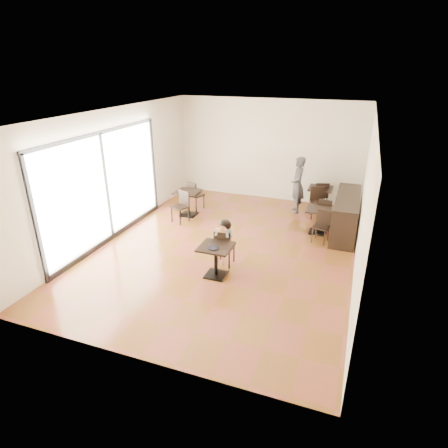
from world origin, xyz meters
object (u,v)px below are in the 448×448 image
at_px(adult_patron, 298,185).
at_px(child_table, 216,261).
at_px(child, 225,242).
at_px(chair_mid_b, 321,227).
at_px(chair_back_a, 320,195).
at_px(chair_left_b, 180,207).
at_px(chair_back_b, 317,203).
at_px(cafe_table_back, 319,199).
at_px(chair_mid_a, 326,212).
at_px(cafe_table_mid, 318,221).
at_px(child_chair, 225,247).
at_px(chair_left_a, 196,195).
at_px(cafe_table_left, 188,203).

bearing_deg(adult_patron, child_table, -28.65).
bearing_deg(child_table, child, 90.00).
xyz_separation_m(chair_mid_b, chair_back_a, (-0.30, 2.37, 0.04)).
bearing_deg(chair_left_b, chair_back_b, 45.78).
bearing_deg(chair_mid_b, chair_left_b, -168.53).
xyz_separation_m(cafe_table_back, chair_mid_b, (0.30, -2.21, 0.04)).
bearing_deg(chair_mid_a, chair_mid_b, 100.98).
bearing_deg(cafe_table_back, cafe_table_mid, -84.25).
distance_m(child_chair, chair_left_a, 3.58).
height_order(child_table, cafe_table_left, cafe_table_left).
relative_size(chair_mid_b, chair_back_b, 0.92).
xyz_separation_m(adult_patron, cafe_table_back, (0.65, 0.30, -0.48)).
bearing_deg(chair_left_a, cafe_table_mid, -167.17).
height_order(child_chair, chair_back_b, chair_back_b).
xyz_separation_m(adult_patron, chair_mid_b, (0.95, -1.91, -0.44)).
bearing_deg(child, cafe_table_mid, 54.41).
distance_m(cafe_table_back, chair_mid_b, 2.23).
relative_size(child, adult_patron, 0.63).
height_order(child_table, chair_mid_b, chair_mid_b).
bearing_deg(cafe_table_left, chair_left_a, 90.00).
bearing_deg(cafe_table_left, child, -49.89).
distance_m(child_chair, cafe_table_back, 4.38).
bearing_deg(cafe_table_mid, chair_back_a, 95.24).
relative_size(child_table, chair_back_b, 0.80).
relative_size(child, cafe_table_left, 1.45).
relative_size(child_table, chair_left_b, 0.79).
xyz_separation_m(cafe_table_back, chair_mid_a, (0.30, -1.11, 0.04)).
distance_m(adult_patron, cafe_table_left, 3.29).
bearing_deg(chair_left_a, chair_back_a, -139.49).
relative_size(child_table, adult_patron, 0.42).
relative_size(cafe_table_mid, chair_back_b, 0.76).
xyz_separation_m(cafe_table_mid, chair_left_a, (-3.77, 0.52, 0.11)).
distance_m(chair_left_b, chair_back_b, 3.98).
relative_size(adult_patron, cafe_table_back, 2.29).
bearing_deg(child, chair_left_a, 124.43).
bearing_deg(adult_patron, chair_back_b, 52.36).
bearing_deg(chair_left_a, cafe_table_back, -141.80).
height_order(child, chair_back_a, child).
bearing_deg(cafe_table_mid, child_chair, -125.59).
distance_m(child_table, chair_mid_a, 4.00).
distance_m(cafe_table_mid, cafe_table_left, 3.77).
distance_m(chair_mid_b, chair_back_a, 2.39).
relative_size(chair_back_a, chair_back_b, 1.00).
bearing_deg(chair_mid_a, chair_back_a, -65.58).
height_order(chair_back_a, chair_back_b, same).
bearing_deg(child_chair, cafe_table_back, -111.07).
distance_m(chair_mid_a, chair_mid_b, 1.10).
xyz_separation_m(chair_mid_b, chair_left_b, (-3.90, -0.03, 0.04)).
relative_size(chair_mid_b, chair_back_a, 0.92).
relative_size(cafe_table_left, chair_left_a, 0.83).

